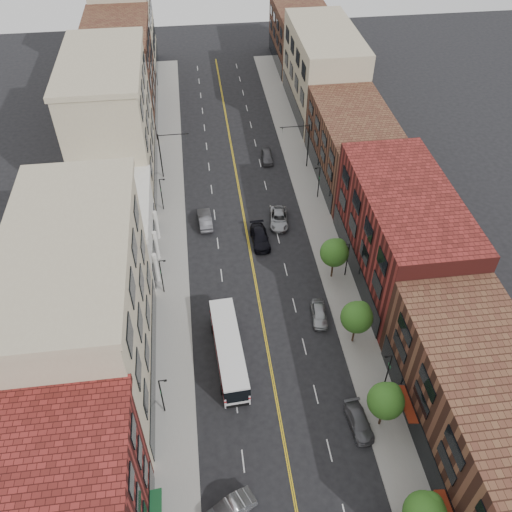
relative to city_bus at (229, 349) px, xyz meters
name	(u,v)px	position (x,y,z in m)	size (l,w,h in m)	color
ground	(290,477)	(4.21, -13.36, -1.77)	(220.00, 220.00, 0.00)	black
sidewalk_left	(171,232)	(-5.79, 21.64, -1.70)	(4.00, 110.00, 0.15)	gray
sidewalk_right	(318,220)	(14.21, 21.64, -1.70)	(4.00, 110.00, 0.15)	gray
bldg_l_tanoffice	(88,318)	(-12.79, -0.36, 7.23)	(10.00, 22.00, 18.00)	tan
bldg_l_white	(111,233)	(-12.79, 17.64, 2.23)	(10.00, 14.00, 8.00)	silver
bldg_l_far_a	(112,127)	(-12.79, 34.64, 7.23)	(10.00, 20.00, 18.00)	tan
bldg_l_far_b	(122,75)	(-12.79, 54.64, 5.73)	(10.00, 20.00, 15.00)	#552F22
bldg_l_far_c	(125,21)	(-12.79, 72.64, 8.23)	(10.00, 16.00, 20.00)	tan
bldg_r_near	(489,425)	(21.21, -13.36, 3.23)	(10.00, 26.00, 10.00)	#552F22
bldg_r_mid	(401,235)	(21.21, 10.64, 4.23)	(10.00, 22.00, 12.00)	#571A17
bldg_r_far_a	(353,146)	(21.21, 31.64, 3.23)	(10.00, 20.00, 10.00)	#552F22
bldg_r_far_b	(323,71)	(21.21, 52.64, 5.23)	(10.00, 22.00, 14.00)	tan
bldg_r_far_c	(301,36)	(21.21, 72.64, 3.73)	(10.00, 18.00, 11.00)	#552F22
tree_r_0	(426,512)	(13.60, -19.29, 2.36)	(3.40, 3.40, 5.59)	black
tree_r_1	(387,400)	(13.60, -9.29, 2.36)	(3.40, 3.40, 5.59)	black
tree_r_2	(357,316)	(13.60, 0.71, 2.36)	(3.40, 3.40, 5.59)	black
tree_r_3	(335,252)	(13.60, 10.71, 2.36)	(3.40, 3.40, 5.59)	black
lamp_l_1	(162,394)	(-6.74, -5.36, 1.20)	(0.81, 0.55, 5.05)	black
lamp_l_2	(162,275)	(-6.74, 10.64, 1.20)	(0.81, 0.55, 5.05)	black
lamp_l_3	(162,193)	(-6.74, 26.64, 1.20)	(0.81, 0.55, 5.05)	black
lamp_r_1	(388,369)	(15.16, -5.36, 1.20)	(0.81, 0.55, 5.05)	black
lamp_r_2	(347,258)	(15.16, 10.64, 1.20)	(0.81, 0.55, 5.05)	black
lamp_r_3	(319,181)	(15.16, 26.64, 1.20)	(0.81, 0.55, 5.05)	black
signal_mast_left	(165,150)	(-6.05, 34.64, 2.87)	(4.49, 0.18, 7.20)	black
signal_mast_right	(304,141)	(14.48, 34.64, 2.87)	(4.49, 0.18, 7.20)	black
city_bus	(229,349)	(0.00, 0.00, 0.00)	(3.33, 11.98, 3.05)	silver
car_angle_a	(230,508)	(-1.39, -15.62, -1.13)	(1.51, 3.75, 1.28)	#999AA0
car_angle_b	(229,509)	(-1.42, -15.78, -1.01)	(1.62, 4.64, 1.53)	#9A9CA1
car_parked_mid	(359,422)	(11.51, -9.29, -1.11)	(1.85, 4.55, 1.32)	#535358
car_parked_far	(319,314)	(10.61, 4.37, -1.05)	(1.71, 4.25, 1.45)	#999CA0
car_lane_behind	(205,219)	(-1.17, 22.78, -0.96)	(1.72, 4.92, 1.62)	#454549
car_lane_a	(260,237)	(5.71, 18.16, -0.99)	(2.19, 5.39, 1.56)	black
car_lane_b	(279,218)	(8.79, 21.80, -1.04)	(2.43, 5.27, 1.46)	#919398
car_lane_c	(267,156)	(9.39, 37.26, -1.03)	(1.75, 4.36, 1.49)	#49484D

